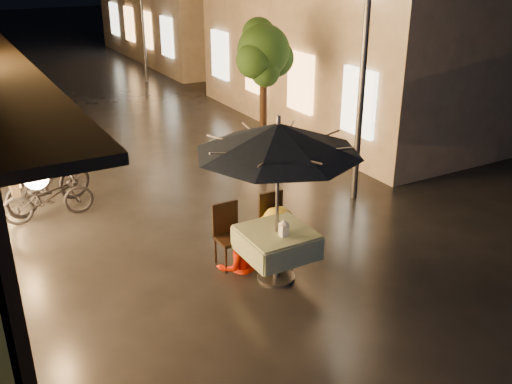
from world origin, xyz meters
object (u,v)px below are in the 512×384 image
streetlamp_near (365,44)px  person_yellow (278,209)px  patio_umbrella (278,138)px  person_orange (237,226)px  bicycle_0 (48,197)px  table_lantern (284,227)px  cafe_table (277,243)px

streetlamp_near → person_yellow: 3.49m
patio_umbrella → person_orange: bearing=122.5°
person_orange → bicycle_0: 3.82m
table_lantern → person_orange: 0.84m
streetlamp_near → person_orange: size_ratio=3.03×
table_lantern → person_yellow: size_ratio=0.16×
patio_umbrella → person_yellow: (0.37, 0.56, -1.35)m
streetlamp_near → patio_umbrella: bearing=-147.9°
table_lantern → person_yellow: (0.37, 0.75, -0.12)m
patio_umbrella → bicycle_0: size_ratio=1.57×
table_lantern → streetlamp_near: bearing=34.7°
streetlamp_near → person_orange: 4.09m
person_yellow → bicycle_0: bearing=-61.7°
person_orange → streetlamp_near: bearing=-157.2°
streetlamp_near → cafe_table: bearing=-147.9°
cafe_table → patio_umbrella: size_ratio=0.40×
cafe_table → bicycle_0: bicycle_0 is taller
cafe_table → patio_umbrella: 1.56m
person_yellow → bicycle_0: size_ratio=1.01×
bicycle_0 → table_lantern: bearing=-146.1°
patio_umbrella → bicycle_0: bearing=123.8°
streetlamp_near → table_lantern: (-2.86, -1.98, -2.00)m
table_lantern → person_orange: person_orange is taller
patio_umbrella → streetlamp_near: bearing=32.1°
cafe_table → bicycle_0: (-2.48, 3.70, -0.17)m
person_orange → cafe_table: bearing=124.0°
person_orange → bicycle_0: person_orange is taller
table_lantern → cafe_table: bearing=90.0°
streetlamp_near → patio_umbrella: 3.46m
streetlamp_near → patio_umbrella: size_ratio=1.72×
table_lantern → person_orange: (-0.35, 0.73, -0.22)m
streetlamp_near → patio_umbrella: streetlamp_near is taller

